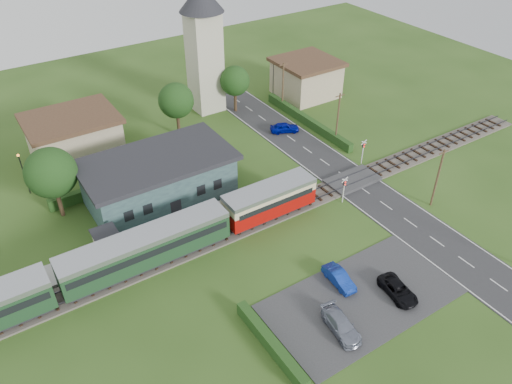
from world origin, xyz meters
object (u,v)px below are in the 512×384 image
station_building (159,179)px  house_east (306,77)px  church_tower (203,40)px  car_on_road (285,127)px  car_park_silver (341,325)px  pedestrian_far (111,246)px  car_park_dark (398,290)px  car_park_blue (339,278)px  train (113,261)px  crossing_signal_far (363,148)px  equipment_hut (107,242)px  pedestrian_near (249,194)px  crossing_signal_near (344,186)px  house_west (74,137)px

station_building → house_east: (30.00, 13.01, 0.10)m
church_tower → car_on_road: size_ratio=4.55×
car_park_silver → pedestrian_far: size_ratio=2.58×
car_park_silver → car_park_dark: bearing=10.1°
car_park_blue → church_tower: bearing=83.5°
train → crossing_signal_far: bearing=4.3°
crossing_signal_far → car_park_dark: bearing=-124.4°
house_east → crossing_signal_far: house_east is taller
station_building → crossing_signal_far: 24.51m
station_building → crossing_signal_far: bearing=-15.6°
equipment_hut → car_park_blue: size_ratio=0.68×
house_east → car_park_silver: bearing=-123.9°
train → church_tower: 35.94m
station_building → pedestrian_far: station_building is taller
pedestrian_near → crossing_signal_near: bearing=170.6°
pedestrian_far → pedestrian_near: bearing=-90.0°
equipment_hut → church_tower: 33.48m
house_west → crossing_signal_far: (28.60, -20.61, -0.65)m
equipment_hut → pedestrian_far: size_ratio=1.52×
church_tower → house_east: (15.00, -4.00, -7.43)m
church_tower → pedestrian_near: 25.70m
car_park_dark → house_west: bearing=121.5°
church_tower → car_park_silver: 43.92m
equipment_hut → pedestrian_near: bearing=-0.6°
church_tower → car_park_blue: (-6.94, -37.50, -9.53)m
car_on_road → car_park_silver: 33.43m
car_park_silver → car_park_dark: car_park_silver is taller
car_on_road → car_park_blue: bearing=178.1°
pedestrian_near → crossing_signal_far: bearing=-159.5°
car_park_dark → church_tower: bearing=93.4°
house_east → church_tower: bearing=165.1°
station_building → house_west: size_ratio=1.48×
equipment_hut → crossing_signal_far: crossing_signal_far is taller
house_west → car_park_blue: size_ratio=2.88×
car_park_dark → crossing_signal_near: bearing=77.4°
house_east → car_park_silver: (-25.26, -37.63, -2.09)m
train → car_park_silver: 20.51m
car_park_blue → car_park_silver: size_ratio=0.87×
car_on_road → pedestrian_near: pedestrian_near is taller
equipment_hut → car_on_road: 30.29m
equipment_hut → house_west: (3.00, 19.80, 1.04)m
car_park_blue → pedestrian_far: (-15.78, 14.49, 0.59)m
house_west → car_on_road: (25.30, -9.04, -2.08)m
equipment_hut → house_east: bearing=26.3°
car_on_road → house_west: bearing=94.2°
station_building → house_west: house_west is taller
car_park_blue → car_park_dark: (3.40, -3.87, -0.05)m
pedestrian_near → house_east: bearing=-116.7°
train → house_west: (3.47, 23.00, 0.61)m
house_east → car_park_dark: 41.77m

